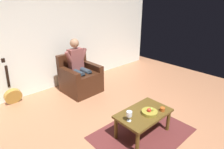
% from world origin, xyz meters
% --- Properties ---
extents(ground_plane, '(7.55, 7.55, 0.00)m').
position_xyz_m(ground_plane, '(0.00, 0.00, 0.00)').
color(ground_plane, '#AF724F').
extents(wall_back, '(6.69, 0.06, 2.75)m').
position_xyz_m(wall_back, '(0.00, -2.76, 1.37)').
color(wall_back, white).
rests_on(wall_back, ground).
extents(rug, '(1.61, 1.17, 0.01)m').
position_xyz_m(rug, '(-0.17, -0.01, 0.00)').
color(rug, '#5B2524').
rests_on(rug, ground).
extents(armchair, '(0.82, 0.83, 0.92)m').
position_xyz_m(armchair, '(-0.30, -2.07, 0.33)').
color(armchair, '#3B1E11').
rests_on(armchair, ground).
extents(person_seated, '(0.61, 0.56, 1.29)m').
position_xyz_m(person_seated, '(-0.30, -2.09, 0.70)').
color(person_seated, brown).
rests_on(person_seated, ground).
extents(coffee_table, '(0.91, 0.56, 0.42)m').
position_xyz_m(coffee_table, '(-0.17, -0.01, 0.36)').
color(coffee_table, brown).
rests_on(coffee_table, ground).
extents(guitar, '(0.35, 0.31, 1.00)m').
position_xyz_m(guitar, '(1.12, -2.56, 0.22)').
color(guitar, '#AC8537').
rests_on(guitar, ground).
extents(wine_glass_near, '(0.09, 0.09, 0.16)m').
position_xyz_m(wine_glass_near, '(0.17, -0.02, 0.54)').
color(wine_glass_near, silver).
rests_on(wine_glass_near, coffee_table).
extents(fruit_bowl, '(0.25, 0.25, 0.11)m').
position_xyz_m(fruit_bowl, '(-0.21, 0.07, 0.46)').
color(fruit_bowl, olive).
rests_on(fruit_bowl, coffee_table).
extents(candle_jar, '(0.08, 0.08, 0.06)m').
position_xyz_m(candle_jar, '(-0.43, 0.16, 0.45)').
color(candle_jar, '#B6541F').
rests_on(candle_jar, coffee_table).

